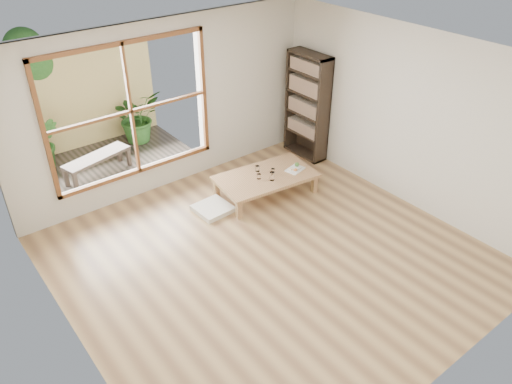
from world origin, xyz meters
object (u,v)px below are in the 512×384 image
(garden_bench, at_px, (97,159))
(bookshelf, at_px, (307,106))
(low_table, at_px, (266,178))
(food_tray, at_px, (295,168))

(garden_bench, bearing_deg, bookshelf, -39.35)
(bookshelf, bearing_deg, low_table, -156.34)
(low_table, height_order, bookshelf, bookshelf)
(food_tray, distance_m, garden_bench, 3.24)
(bookshelf, height_order, garden_bench, bookshelf)
(low_table, height_order, garden_bench, garden_bench)
(low_table, relative_size, garden_bench, 1.35)
(bookshelf, bearing_deg, food_tray, -140.46)
(low_table, xyz_separation_m, bookshelf, (1.40, 0.61, 0.62))
(bookshelf, relative_size, food_tray, 5.60)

